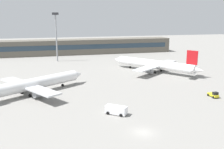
{
  "coord_description": "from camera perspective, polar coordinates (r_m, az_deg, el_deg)",
  "views": [
    {
      "loc": [
        -18.21,
        -45.04,
        23.27
      ],
      "look_at": [
        3.7,
        40.0,
        3.0
      ],
      "focal_mm": 41.02,
      "sensor_mm": 36.0,
      "label": 1
    }
  ],
  "objects": [
    {
      "name": "floodlight_tower_west",
      "position": [
        135.26,
        -12.33,
        8.95
      ],
      "size": [
        3.2,
        0.8,
        24.82
      ],
      "color": "gray",
      "rests_on": "ground_plane"
    },
    {
      "name": "baggage_tug_yellow",
      "position": [
        80.38,
        21.72,
        -4.19
      ],
      "size": [
        1.89,
        3.64,
        1.75
      ],
      "color": "yellow",
      "rests_on": "ground_plane"
    },
    {
      "name": "service_van_white",
      "position": [
        62.13,
        0.9,
        -7.9
      ],
      "size": [
        5.3,
        4.82,
        2.08
      ],
      "color": "white",
      "rests_on": "ground_plane"
    },
    {
      "name": "airplane_mid",
      "position": [
        109.31,
        9.29,
        2.23
      ],
      "size": [
        28.72,
        35.44,
        10.42
      ],
      "color": "white",
      "rests_on": "ground_plane"
    },
    {
      "name": "airplane_near",
      "position": [
        80.89,
        -17.49,
        -2.12
      ],
      "size": [
        35.05,
        25.64,
        9.87
      ],
      "color": "white",
      "rests_on": "ground_plane"
    },
    {
      "name": "ground_plane",
      "position": [
        90.02,
        -2.28,
        -1.99
      ],
      "size": [
        400.0,
        400.0,
        0.0
      ],
      "primitive_type": "plane",
      "color": "gray"
    },
    {
      "name": "terminal_building",
      "position": [
        160.36,
        -7.87,
        6.15
      ],
      "size": [
        119.19,
        12.13,
        9.0
      ],
      "color": "#5B564C",
      "rests_on": "ground_plane"
    }
  ]
}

